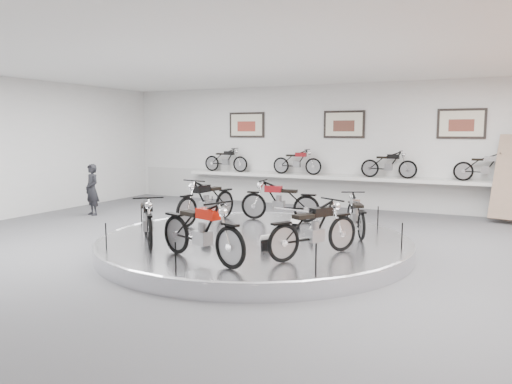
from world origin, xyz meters
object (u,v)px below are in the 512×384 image
at_px(bike_b, 280,201).
at_px(bike_e, 202,230).
at_px(display_platform, 254,244).
at_px(bike_f, 314,229).
at_px(shelf, 341,178).
at_px(bike_c, 207,201).
at_px(bike_a, 356,214).
at_px(bike_d, 148,219).
at_px(visitor, 92,190).

height_order(bike_b, bike_e, bike_e).
xyz_separation_m(display_platform, bike_f, (1.65, -1.02, 0.65)).
height_order(bike_b, bike_f, bike_b).
relative_size(shelf, bike_c, 6.04).
bearing_deg(bike_f, bike_b, 62.21).
height_order(bike_a, bike_e, bike_e).
relative_size(display_platform, bike_a, 4.29).
bearing_deg(display_platform, bike_d, -138.35).
distance_m(bike_a, bike_c, 3.57).
bearing_deg(bike_f, display_platform, 88.02).
bearing_deg(bike_b, bike_e, 88.48).
relative_size(bike_b, bike_d, 1.03).
xyz_separation_m(display_platform, visitor, (-6.29, 1.99, 0.61)).
bearing_deg(display_platform, bike_c, 150.39).
height_order(bike_a, bike_c, bike_c).
height_order(display_platform, bike_c, bike_c).
distance_m(bike_b, visitor, 6.03).
relative_size(bike_b, bike_f, 1.00).
xyz_separation_m(shelf, bike_e, (0.04, -8.51, -0.17)).
relative_size(bike_a, bike_e, 0.83).
relative_size(bike_d, visitor, 1.09).
distance_m(display_platform, bike_f, 2.04).
relative_size(bike_c, bike_e, 1.01).
distance_m(shelf, visitor, 7.69).
relative_size(shelf, bike_e, 6.12).
height_order(display_platform, bike_a, bike_a).
height_order(bike_b, visitor, visitor).
bearing_deg(display_platform, bike_b, 97.63).
relative_size(display_platform, shelf, 0.58).
xyz_separation_m(bike_b, visitor, (-6.03, 0.01, -0.04)).
bearing_deg(display_platform, visitor, 162.42).
height_order(bike_c, bike_f, bike_c).
bearing_deg(visitor, bike_d, -15.74).
xyz_separation_m(bike_e, visitor, (-6.33, 4.10, -0.07)).
height_order(bike_a, bike_f, bike_f).
relative_size(bike_b, visitor, 1.11).
bearing_deg(bike_d, bike_e, 26.70).
xyz_separation_m(display_platform, bike_e, (0.04, -2.11, 0.68)).
xyz_separation_m(bike_a, bike_f, (-0.18, -2.20, 0.06)).
xyz_separation_m(shelf, visitor, (-6.29, -4.41, -0.24)).
distance_m(display_platform, bike_b, 2.11).
relative_size(bike_a, visitor, 0.98).
bearing_deg(bike_c, display_platform, 67.63).
distance_m(bike_a, visitor, 8.16).
bearing_deg(visitor, bike_e, -12.49).
relative_size(display_platform, visitor, 4.21).
bearing_deg(visitor, display_platform, 2.88).
xyz_separation_m(bike_b, bike_f, (1.92, -3.00, -0.00)).
bearing_deg(bike_a, display_platform, 97.77).
bearing_deg(bike_c, shelf, 169.41).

